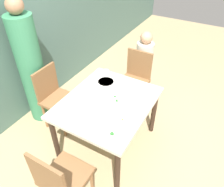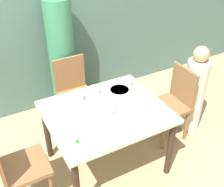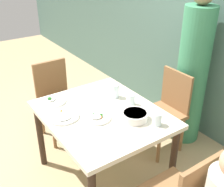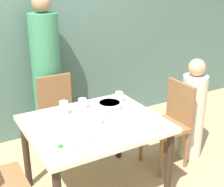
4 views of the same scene
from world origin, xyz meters
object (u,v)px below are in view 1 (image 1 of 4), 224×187
Objects in this scene: plate_rice_adult at (117,99)px; glass_water_tall at (87,89)px; person_adult at (32,70)px; person_child at (143,68)px; chair_child_spot at (135,78)px; chair_adult_spot at (55,96)px; bowl_curry at (106,83)px.

glass_water_tall reaches higher than plate_rice_adult.
person_adult is 0.85m from glass_water_tall.
chair_child_spot is at bearing 180.00° from person_child.
chair_adult_spot is 4.03× the size of bowl_curry.
plate_rice_adult is at bearing -80.03° from chair_child_spot.
person_adult reaches higher than glass_water_tall.
chair_child_spot reaches higher than bowl_curry.
person_adult is at bearing 104.66° from bowl_curry.
bowl_curry is (0.25, -0.97, -0.03)m from person_adult.
chair_child_spot is 0.52× the size of person_adult.
chair_child_spot is at bearing 9.97° from plate_rice_adult.
person_child reaches higher than chair_child_spot.
glass_water_tall is at bearing -87.23° from person_adult.
chair_adult_spot reaches higher than glass_water_tall.
plate_rice_adult is (0.08, -1.22, -0.05)m from person_adult.
glass_water_tall is (-1.16, 0.23, 0.27)m from person_child.
bowl_curry is at bearing -68.28° from chair_adult_spot.
person_adult reaches higher than bowl_curry.
chair_adult_spot is at bearing -129.41° from chair_child_spot.
bowl_curry is at bearing -99.17° from chair_child_spot.
glass_water_tall is at bearing -104.75° from chair_child_spot.
person_child is at bearing -41.75° from person_adult.
person_adult reaches higher than plate_rice_adult.
chair_child_spot reaches higher than plate_rice_adult.
person_child is (0.30, -0.00, 0.02)m from chair_child_spot.
chair_child_spot is 0.30m from person_child.
person_adult is 1.64m from person_child.
chair_child_spot is 4.03× the size of bowl_curry.
glass_water_tall is (0.04, -0.52, 0.29)m from chair_adult_spot.
glass_water_tall reaches higher than bowl_curry.
chair_child_spot reaches higher than glass_water_tall.
person_child is 5.14× the size of plate_rice_adult.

